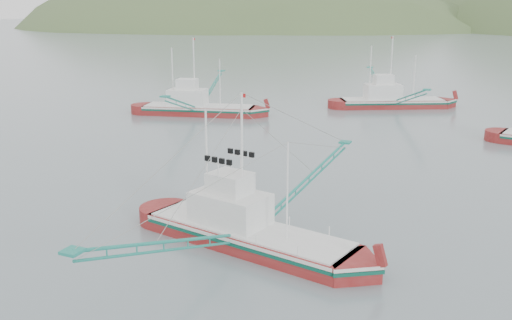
% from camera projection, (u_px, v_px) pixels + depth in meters
% --- Properties ---
extents(ground, '(1200.00, 1200.00, 0.00)m').
position_uv_depth(ground, '(218.00, 229.00, 36.92)').
color(ground, slate).
rests_on(ground, ground).
extents(main_boat, '(14.03, 24.35, 9.96)m').
position_uv_depth(main_boat, '(246.00, 218.00, 34.05)').
color(main_boat, maroon).
rests_on(main_boat, ground).
extents(bg_boat_left, '(15.45, 26.56, 10.95)m').
position_uv_depth(bg_boat_left, '(197.00, 100.00, 76.15)').
color(bg_boat_left, maroon).
rests_on(bg_boat_left, ground).
extents(bg_boat_far, '(16.70, 25.06, 10.87)m').
position_uv_depth(bg_boat_far, '(392.00, 92.00, 81.61)').
color(bg_boat_far, maroon).
rests_on(bg_boat_far, ground).
extents(headland_left, '(448.00, 308.00, 210.00)m').
position_uv_depth(headland_left, '(233.00, 27.00, 425.53)').
color(headland_left, '#465D30').
rests_on(headland_left, ground).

